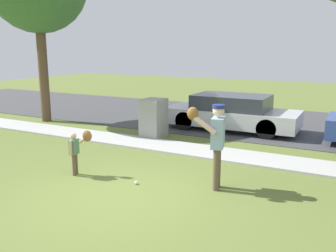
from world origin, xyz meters
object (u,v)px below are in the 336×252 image
(person_child, at_px, (78,146))
(utility_cabinet, at_px, (154,118))
(person_adult, at_px, (216,137))
(baseball, at_px, (136,183))
(parked_sedan_silver, at_px, (231,113))

(person_child, distance_m, utility_cabinet, 3.91)
(person_adult, distance_m, person_child, 3.13)
(baseball, height_order, parked_sedan_silver, parked_sedan_silver)
(utility_cabinet, distance_m, parked_sedan_silver, 2.88)
(person_child, height_order, baseball, person_child)
(person_adult, bearing_deg, person_child, -1.03)
(parked_sedan_silver, bearing_deg, baseball, -91.10)
(baseball, relative_size, parked_sedan_silver, 0.02)
(person_adult, relative_size, baseball, 23.60)
(person_child, xyz_separation_m, baseball, (1.48, 0.09, -0.63))
(baseball, xyz_separation_m, utility_cabinet, (-1.76, 3.81, 0.59))
(person_child, xyz_separation_m, utility_cabinet, (-0.28, 3.90, -0.04))
(baseball, bearing_deg, person_adult, 19.42)
(parked_sedan_silver, bearing_deg, person_adult, -75.22)
(person_child, xyz_separation_m, parked_sedan_silver, (1.60, 6.08, -0.05))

